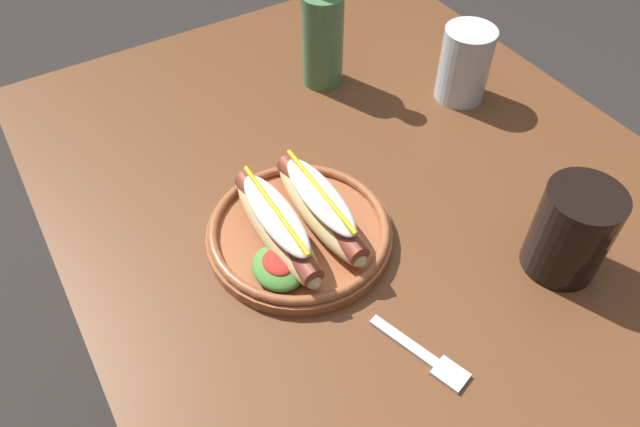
{
  "coord_description": "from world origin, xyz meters",
  "views": [
    {
      "loc": [
        0.35,
        -0.35,
        1.32
      ],
      "look_at": [
        -0.07,
        -0.1,
        0.77
      ],
      "focal_mm": 33.32,
      "sensor_mm": 36.0,
      "label": 1
    }
  ],
  "objects_px": {
    "fork": "(425,356)",
    "soda_cup": "(572,231)",
    "glass_bottle": "(323,33)",
    "water_cup": "(465,64)",
    "hot_dog_plate": "(298,226)"
  },
  "relations": [
    {
      "from": "fork",
      "to": "soda_cup",
      "type": "bearing_deg",
      "value": 76.99
    },
    {
      "from": "glass_bottle",
      "to": "water_cup",
      "type": "bearing_deg",
      "value": 47.77
    },
    {
      "from": "hot_dog_plate",
      "to": "water_cup",
      "type": "bearing_deg",
      "value": 109.15
    },
    {
      "from": "hot_dog_plate",
      "to": "soda_cup",
      "type": "relative_size",
      "value": 1.95
    },
    {
      "from": "water_cup",
      "to": "soda_cup",
      "type": "bearing_deg",
      "value": -20.0
    },
    {
      "from": "fork",
      "to": "water_cup",
      "type": "height_order",
      "value": "water_cup"
    },
    {
      "from": "hot_dog_plate",
      "to": "water_cup",
      "type": "xyz_separation_m",
      "value": [
        -0.13,
        0.37,
        0.03
      ]
    },
    {
      "from": "fork",
      "to": "glass_bottle",
      "type": "height_order",
      "value": "glass_bottle"
    },
    {
      "from": "hot_dog_plate",
      "to": "glass_bottle",
      "type": "bearing_deg",
      "value": 143.55
    },
    {
      "from": "hot_dog_plate",
      "to": "fork",
      "type": "bearing_deg",
      "value": 9.17
    },
    {
      "from": "hot_dog_plate",
      "to": "glass_bottle",
      "type": "relative_size",
      "value": 1.04
    },
    {
      "from": "fork",
      "to": "water_cup",
      "type": "relative_size",
      "value": 1.04
    },
    {
      "from": "fork",
      "to": "soda_cup",
      "type": "height_order",
      "value": "soda_cup"
    },
    {
      "from": "fork",
      "to": "glass_bottle",
      "type": "distance_m",
      "value": 0.52
    },
    {
      "from": "glass_bottle",
      "to": "hot_dog_plate",
      "type": "bearing_deg",
      "value": -36.45
    }
  ]
}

